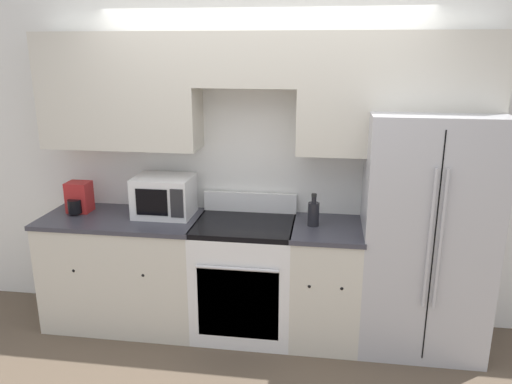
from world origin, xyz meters
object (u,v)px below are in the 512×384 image
object	(u,v)px
refrigerator	(423,231)
bottle	(313,213)
microwave	(164,196)
oven_range	(245,277)

from	to	relation	value
refrigerator	bottle	xyz separation A→B (m)	(-0.82, -0.06, 0.12)
refrigerator	microwave	bearing A→B (deg)	179.60
oven_range	bottle	world-z (taller)	bottle
oven_range	refrigerator	world-z (taller)	refrigerator
oven_range	microwave	xyz separation A→B (m)	(-0.66, 0.09, 0.61)
oven_range	bottle	bearing A→B (deg)	1.88
refrigerator	microwave	world-z (taller)	refrigerator
microwave	oven_range	bearing A→B (deg)	-7.80
bottle	microwave	bearing A→B (deg)	176.46
refrigerator	bottle	bearing A→B (deg)	-175.84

